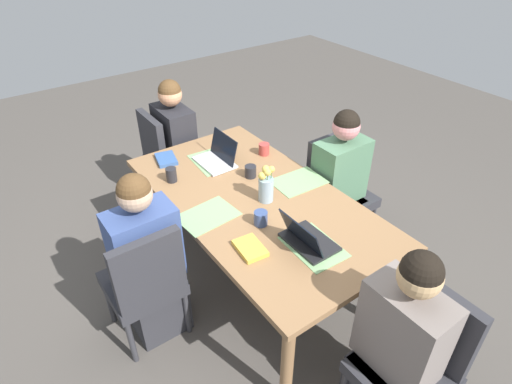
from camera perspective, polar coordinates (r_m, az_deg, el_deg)
The scene contains 23 objects.
ground_plane at distance 3.35m, azimuth 0.00°, elevation -11.25°, with size 10.00×10.00×0.00m, color #4C4742.
dining_table at distance 2.91m, azimuth 0.00°, elevation -2.01°, with size 1.96×1.04×0.75m.
chair_head_right_left_near at distance 2.45m, azimuth 20.41°, elevation -19.95°, with size 0.44×0.44×0.90m.
person_head_right_left_near at distance 2.40m, azimuth 18.23°, elevation -19.73°, with size 0.40×0.36×1.19m.
chair_head_left_left_mid at distance 3.94m, azimuth -11.85°, elevation 4.95°, with size 0.44×0.44×0.90m.
person_head_left_left_mid at distance 3.91m, azimuth -10.53°, elevation 5.28°, with size 0.40×0.36×1.19m.
chair_far_left_far at distance 3.49m, azimuth 10.68°, elevation 0.83°, with size 0.44×0.44×0.90m.
person_far_left_far at distance 3.40m, azimuth 10.89°, elevation 0.31°, with size 0.36×0.40×1.19m.
chair_near_right_near at distance 2.72m, azimuth -14.58°, elevation -11.39°, with size 0.44×0.44×0.90m.
person_near_right_near at distance 2.77m, azimuth -14.14°, elevation -9.58°, with size 0.36×0.40×1.19m.
flower_vase at distance 2.78m, azimuth 1.35°, elevation 0.86°, with size 0.10×0.11×0.26m.
placemat_head_right_left_near at distance 2.51m, azimuth 7.71°, elevation -7.25°, with size 0.36×0.26×0.00m, color #7FAD70.
placemat_head_left_left_mid at distance 3.28m, azimuth -5.88°, elevation 4.10°, with size 0.36×0.26×0.00m, color #7FAD70.
placemat_far_left_far at distance 3.04m, azimuth 5.70°, elevation 1.40°, with size 0.36×0.26×0.00m, color #7FAD70.
placemat_near_right_near at distance 2.73m, azimuth -6.47°, elevation -3.14°, with size 0.36×0.26×0.00m, color #7FAD70.
laptop_head_right_left_near at distance 2.49m, azimuth 6.81°, elevation -6.27°, with size 0.32×0.22×0.20m.
laptop_head_left_left_mid at distance 3.24m, azimuth -5.18°, elevation 4.60°, with size 0.32×0.22×0.21m.
coffee_mug_near_left at distance 3.34m, azimuth 1.08°, elevation 5.76°, with size 0.08×0.08×0.09m, color #AD3D38.
coffee_mug_near_right at distance 2.62m, azimuth 0.63°, elevation -3.52°, with size 0.08×0.08×0.09m, color #33477A.
coffee_mug_centre_left at distance 3.06m, azimuth -0.74°, elevation 2.77°, with size 0.08×0.08×0.09m, color #232328.
coffee_mug_centre_right at distance 3.07m, azimuth -11.25°, elevation 2.28°, with size 0.08×0.08×0.10m, color #232328.
book_red_cover at distance 3.34m, azimuth -11.92°, elevation 4.33°, with size 0.20×0.14×0.03m, color #335693.
book_blue_cover at distance 2.46m, azimuth -0.79°, elevation -7.52°, with size 0.20×0.14×0.03m, color gold.
Camera 1 is at (1.89, -1.36, 2.42)m, focal length 29.92 mm.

